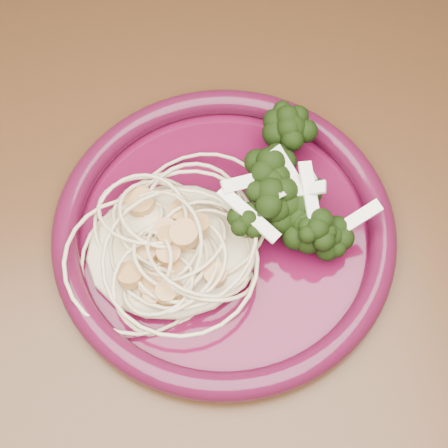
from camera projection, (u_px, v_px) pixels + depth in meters
name	position (u px, v px, depth m)	size (l,w,h in m)	color
dining_table	(199.00, 214.00, 0.67)	(1.20, 0.80, 0.75)	#472814
dinner_plate	(224.00, 229.00, 0.54)	(0.36, 0.36, 0.02)	#470821
spaghetti_pile	(172.00, 243.00, 0.52)	(0.15, 0.13, 0.03)	beige
scallop_cluster	(168.00, 223.00, 0.48)	(0.12, 0.12, 0.04)	tan
broccoli_pile	(286.00, 193.00, 0.53)	(0.09, 0.15, 0.05)	black
onion_garnish	(290.00, 173.00, 0.50)	(0.06, 0.09, 0.06)	#EEE4C9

